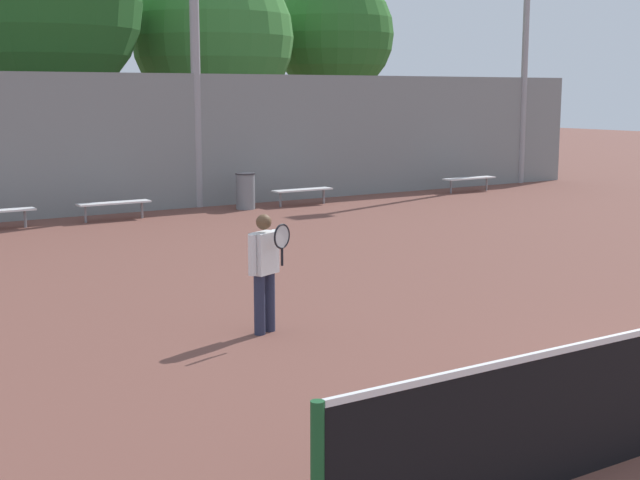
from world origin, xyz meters
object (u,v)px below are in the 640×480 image
(tree_green_tall, at_px, (36,2))
(tree_green_broad, at_px, (333,35))
(bench_adjacent_court, at_px, (469,179))
(trash_bin, at_px, (245,191))
(bench_courtside_near, at_px, (302,191))
(bench_courtside_far, at_px, (114,204))
(tree_dark_dense, at_px, (213,38))
(tennis_player, at_px, (265,267))

(tree_green_tall, bearing_deg, tree_green_broad, 8.15)
(bench_adjacent_court, distance_m, tree_green_broad, 8.82)
(tree_green_tall, bearing_deg, trash_bin, -58.69)
(bench_courtside_near, height_order, bench_adjacent_court, same)
(bench_courtside_far, relative_size, tree_dark_dense, 0.23)
(bench_adjacent_court, bearing_deg, tree_green_tall, 152.03)
(trash_bin, bearing_deg, bench_courtside_near, -4.66)
(tree_dark_dense, bearing_deg, trash_bin, -109.95)
(tennis_player, xyz_separation_m, tree_green_tall, (1.99, 16.52, 4.64))
(bench_adjacent_court, bearing_deg, tree_dark_dense, 127.94)
(tree_green_broad, height_order, tree_dark_dense, tree_dark_dense)
(bench_adjacent_court, xyz_separation_m, trash_bin, (-7.60, 0.13, 0.08))
(tree_dark_dense, bearing_deg, tree_green_tall, -172.28)
(trash_bin, xyz_separation_m, tree_green_broad, (7.65, 7.36, 4.57))
(bench_courtside_near, xyz_separation_m, tree_dark_dense, (0.73, 6.69, 4.35))
(bench_courtside_near, distance_m, tree_green_tall, 9.34)
(bench_adjacent_court, xyz_separation_m, tree_dark_dense, (-5.22, 6.69, 4.35))
(trash_bin, bearing_deg, bench_courtside_far, -177.85)
(bench_adjacent_court, bearing_deg, trash_bin, 178.99)
(bench_courtside_far, relative_size, trash_bin, 1.84)
(bench_courtside_far, distance_m, bench_adjacent_court, 11.18)
(tree_green_tall, distance_m, tree_dark_dense, 5.99)
(bench_courtside_near, xyz_separation_m, tree_green_broad, (6.00, 7.49, 4.65))
(tree_green_tall, bearing_deg, bench_courtside_far, -90.73)
(bench_adjacent_court, relative_size, tree_dark_dense, 0.24)
(tennis_player, bearing_deg, bench_adjacent_court, 16.60)
(tree_green_broad, bearing_deg, tree_dark_dense, -171.37)
(bench_courtside_far, bearing_deg, tree_green_tall, 89.27)
(bench_adjacent_court, height_order, tree_green_tall, tree_green_tall)
(tennis_player, distance_m, tree_green_broad, 22.77)
(tennis_player, distance_m, trash_bin, 12.08)
(bench_courtside_far, relative_size, bench_adjacent_court, 0.96)
(bench_courtside_near, xyz_separation_m, bench_adjacent_court, (5.95, 0.00, 0.00))
(tennis_player, distance_m, bench_courtside_near, 12.80)
(tree_green_tall, xyz_separation_m, tree_dark_dense, (5.89, 0.80, -0.74))
(bench_courtside_far, height_order, bench_adjacent_court, same)
(bench_adjacent_court, xyz_separation_m, tree_green_tall, (-11.11, 5.90, 5.09))
(tennis_player, distance_m, tree_green_tall, 17.27)
(trash_bin, height_order, tree_green_tall, tree_green_tall)
(trash_bin, distance_m, tree_dark_dense, 8.18)
(tennis_player, relative_size, tree_green_tall, 0.18)
(bench_courtside_far, bearing_deg, tennis_player, -100.20)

